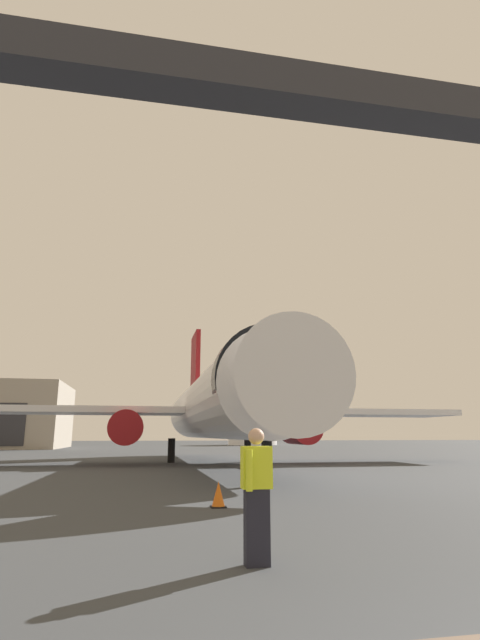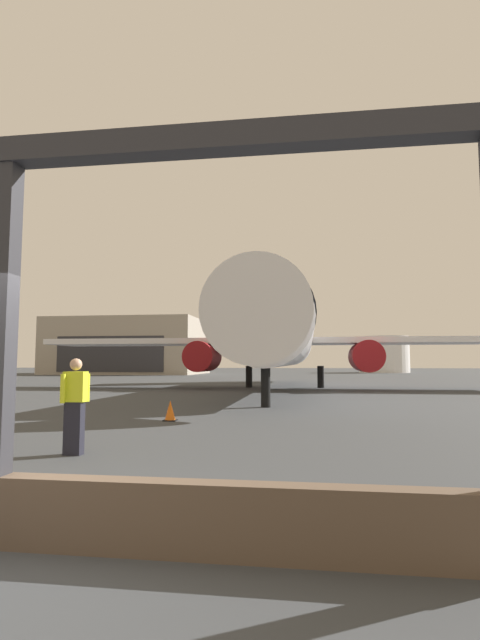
% 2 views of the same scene
% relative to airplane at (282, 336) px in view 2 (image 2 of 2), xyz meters
% --- Properties ---
extents(ground_plane, '(220.00, 220.00, 0.00)m').
position_rel_airplane_xyz_m(ground_plane, '(-1.27, 14.41, -3.33)').
color(ground_plane, '#383A3D').
extents(airplane, '(31.32, 30.46, 10.24)m').
position_rel_airplane_xyz_m(airplane, '(0.00, 0.00, 0.00)').
color(airplane, silver).
rests_on(airplane, ground).
extents(ground_crew_worker, '(0.40, 0.48, 1.74)m').
position_rel_airplane_xyz_m(ground_crew_worker, '(-2.63, -21.41, -2.43)').
color(ground_crew_worker, black).
rests_on(ground_crew_worker, ground).
extents(traffic_cone, '(0.36, 0.36, 0.58)m').
position_rel_airplane_xyz_m(traffic_cone, '(-2.35, -16.19, -3.06)').
color(traffic_cone, orange).
rests_on(traffic_cone, ground).
extents(distant_hangar, '(21.89, 14.99, 8.20)m').
position_rel_airplane_xyz_m(distant_hangar, '(-25.33, 40.47, 0.77)').
color(distant_hangar, '#9E9384').
rests_on(distant_hangar, ground).
extents(fuel_storage_tank, '(8.37, 8.37, 6.12)m').
position_rel_airplane_xyz_m(fuel_storage_tank, '(14.36, 55.07, -0.27)').
color(fuel_storage_tank, white).
rests_on(fuel_storage_tank, ground).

